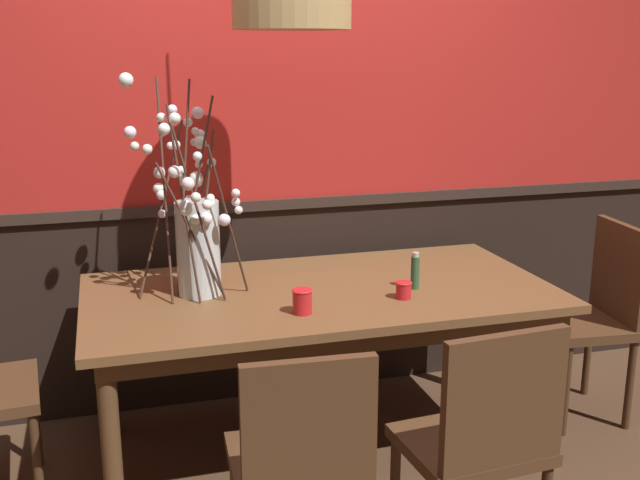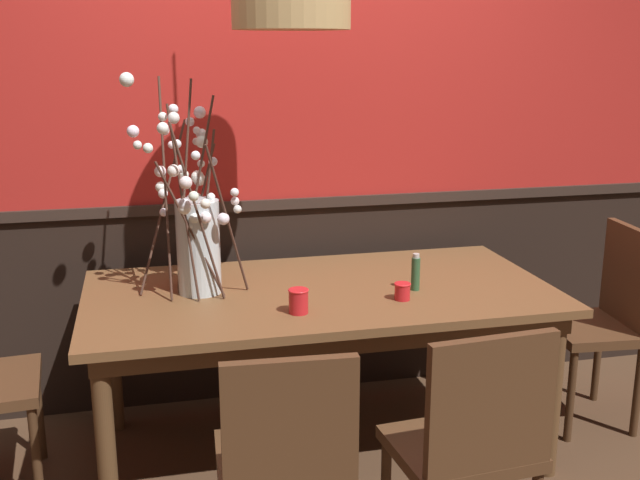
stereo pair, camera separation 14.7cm
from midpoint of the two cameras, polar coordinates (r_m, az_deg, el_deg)
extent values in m
plane|color=#4C3321|center=(3.49, -1.26, -15.48)|extent=(24.00, 24.00, 0.00)
cube|color=black|center=(3.89, -3.85, -4.41)|extent=(5.29, 0.12, 0.97)
cube|color=#31241E|center=(3.74, -3.95, 2.89)|extent=(5.29, 0.14, 0.05)
cube|color=#B2231E|center=(3.68, -4.22, 16.17)|extent=(5.29, 0.12, 1.76)
cube|color=brown|center=(3.19, -1.33, -4.00)|extent=(1.94, 0.99, 0.04)
cube|color=brown|center=(3.20, -1.32, -4.98)|extent=(1.83, 0.88, 0.08)
cylinder|color=brown|center=(2.87, -16.91, -14.98)|extent=(0.07, 0.07, 0.71)
cylinder|color=brown|center=(3.31, 15.80, -10.82)|extent=(0.07, 0.07, 0.71)
cylinder|color=brown|center=(3.61, -16.83, -8.75)|extent=(0.07, 0.07, 0.71)
cylinder|color=brown|center=(3.96, 9.64, -6.19)|extent=(0.07, 0.07, 0.71)
cube|color=#4C301C|center=(4.11, 0.01, -3.83)|extent=(0.48, 0.44, 0.04)
cube|color=#4C301C|center=(4.21, -0.48, 0.11)|extent=(0.43, 0.07, 0.45)
cylinder|color=#412917|center=(4.07, 3.22, -7.57)|extent=(0.04, 0.04, 0.43)
cylinder|color=#412917|center=(4.00, -2.29, -7.99)|extent=(0.04, 0.04, 0.43)
cylinder|color=#412917|center=(4.38, 2.09, -5.93)|extent=(0.04, 0.04, 0.43)
cylinder|color=#412917|center=(4.31, -3.02, -6.28)|extent=(0.04, 0.04, 0.43)
cube|color=#4C301C|center=(2.64, 9.63, -14.96)|extent=(0.47, 0.42, 0.04)
cube|color=#4C301C|center=(2.40, 11.97, -11.77)|extent=(0.42, 0.07, 0.43)
cylinder|color=#412917|center=(2.97, 11.17, -16.78)|extent=(0.04, 0.04, 0.43)
cube|color=#4C301C|center=(3.78, 18.04, -6.04)|extent=(0.42, 0.46, 0.04)
cube|color=#4C301C|center=(3.79, 20.59, -2.23)|extent=(0.07, 0.41, 0.46)
cylinder|color=#412917|center=(3.65, 16.90, -10.81)|extent=(0.04, 0.04, 0.44)
cylinder|color=#412917|center=(3.95, 14.42, -8.66)|extent=(0.04, 0.04, 0.44)
cylinder|color=#412917|center=(3.81, 21.25, -10.13)|extent=(0.04, 0.04, 0.44)
cylinder|color=#412917|center=(4.09, 18.52, -8.14)|extent=(0.04, 0.04, 0.44)
cube|color=#4C301C|center=(2.48, -3.56, -16.59)|extent=(0.44, 0.46, 0.04)
cube|color=#4C301C|center=(2.19, -2.80, -14.04)|extent=(0.39, 0.06, 0.42)
cylinder|color=#412917|center=(3.51, -21.82, -12.43)|extent=(0.04, 0.04, 0.43)
cylinder|color=#412917|center=(3.16, -21.81, -15.48)|extent=(0.04, 0.04, 0.43)
cube|color=#4C301C|center=(3.99, -8.63, -4.55)|extent=(0.44, 0.42, 0.04)
cube|color=#4C301C|center=(4.08, -9.24, -0.19)|extent=(0.40, 0.06, 0.49)
cylinder|color=#412917|center=(3.95, -5.44, -8.33)|extent=(0.04, 0.04, 0.43)
cylinder|color=#412917|center=(3.89, -10.66, -8.89)|extent=(0.04, 0.04, 0.43)
cylinder|color=#412917|center=(4.26, -6.54, -6.63)|extent=(0.04, 0.04, 0.43)
cylinder|color=#412917|center=(4.20, -11.37, -7.12)|extent=(0.04, 0.04, 0.43)
cylinder|color=silver|center=(3.11, -10.50, -0.64)|extent=(0.18, 0.18, 0.39)
cylinder|color=silver|center=(3.15, -10.38, -3.22)|extent=(0.16, 0.16, 0.08)
cylinder|color=#472D23|center=(3.18, -13.17, 2.39)|extent=(0.23, 0.24, 0.69)
sphere|color=white|center=(3.20, -15.41, 7.82)|extent=(0.05, 0.05, 0.05)
sphere|color=white|center=(3.20, -13.36, 3.79)|extent=(0.05, 0.05, 0.05)
sphere|color=white|center=(3.15, -13.11, 1.92)|extent=(0.03, 0.03, 0.03)
sphere|color=white|center=(3.20, -15.08, 6.83)|extent=(0.04, 0.04, 0.04)
sphere|color=white|center=(3.16, -13.18, 3.31)|extent=(0.04, 0.04, 0.04)
cylinder|color=#472D23|center=(3.19, -10.65, 1.76)|extent=(0.17, 0.04, 0.60)
sphere|color=white|center=(3.19, -11.16, 3.03)|extent=(0.03, 0.03, 0.03)
sphere|color=white|center=(3.22, -10.42, 5.61)|extent=(0.03, 0.03, 0.03)
sphere|color=white|center=(3.22, -10.75, 2.97)|extent=(0.05, 0.05, 0.05)
sphere|color=white|center=(3.18, -10.78, 7.24)|extent=(0.03, 0.03, 0.03)
sphere|color=white|center=(3.20, -10.38, 2.45)|extent=(0.04, 0.04, 0.04)
sphere|color=white|center=(3.22, -10.55, 4.43)|extent=(0.05, 0.05, 0.05)
cylinder|color=#472D23|center=(3.00, -11.61, 2.58)|extent=(0.10, 0.12, 0.77)
sphere|color=white|center=(2.91, -12.34, 8.92)|extent=(0.04, 0.04, 0.04)
sphere|color=white|center=(2.99, -11.84, 5.18)|extent=(0.03, 0.03, 0.03)
sphere|color=white|center=(2.88, -13.12, 8.14)|extent=(0.05, 0.05, 0.05)
sphere|color=white|center=(2.95, -12.34, 5.04)|extent=(0.05, 0.05, 0.05)
cylinder|color=#472D23|center=(3.07, -12.98, 3.72)|extent=(0.01, 0.25, 0.87)
sphere|color=white|center=(3.08, -13.37, 4.95)|extent=(0.05, 0.05, 0.05)
sphere|color=white|center=(2.99, -15.81, 11.51)|extent=(0.06, 0.06, 0.06)
sphere|color=white|center=(3.03, -14.25, 6.64)|extent=(0.04, 0.04, 0.04)
cylinder|color=#472D23|center=(3.14, -10.75, 3.38)|extent=(0.18, 0.10, 0.80)
sphere|color=white|center=(3.15, -11.26, 8.68)|extent=(0.04, 0.04, 0.04)
sphere|color=white|center=(3.15, -10.39, 7.80)|extent=(0.05, 0.05, 0.05)
sphere|color=white|center=(3.17, -10.53, 9.39)|extent=(0.05, 0.05, 0.05)
sphere|color=white|center=(3.14, -10.73, 8.06)|extent=(0.03, 0.03, 0.03)
sphere|color=white|center=(3.15, -10.65, 4.62)|extent=(0.05, 0.05, 0.05)
cylinder|color=#472D23|center=(3.10, -11.57, 3.81)|extent=(0.11, 0.14, 0.86)
sphere|color=white|center=(3.08, -12.16, 7.02)|extent=(0.04, 0.04, 0.04)
sphere|color=white|center=(3.10, -13.23, 8.97)|extent=(0.04, 0.04, 0.04)
sphere|color=white|center=(3.07, -12.45, 9.55)|extent=(0.04, 0.04, 0.04)
sphere|color=white|center=(3.08, -12.56, 6.94)|extent=(0.03, 0.03, 0.03)
sphere|color=white|center=(3.11, -13.10, 7.99)|extent=(0.04, 0.04, 0.04)
sphere|color=white|center=(3.13, -11.64, 4.75)|extent=(0.04, 0.04, 0.04)
cylinder|color=#472D23|center=(3.13, -9.99, 2.15)|extent=(0.10, 0.04, 0.66)
sphere|color=white|center=(3.13, -10.35, 7.23)|extent=(0.05, 0.05, 0.05)
sphere|color=white|center=(3.10, -9.60, 3.14)|extent=(0.03, 0.03, 0.03)
sphere|color=white|center=(3.14, -9.50, 5.79)|extent=(0.04, 0.04, 0.04)
sphere|color=white|center=(3.15, -10.42, 2.62)|extent=(0.04, 0.04, 0.04)
sphere|color=white|center=(3.12, -10.19, 2.61)|extent=(0.05, 0.05, 0.05)
cylinder|color=#472D23|center=(3.01, -11.04, 0.58)|extent=(0.25, 0.01, 0.56)
sphere|color=white|center=(2.88, -10.79, 3.17)|extent=(0.04, 0.04, 0.04)
sphere|color=white|center=(2.85, -11.38, 4.17)|extent=(0.05, 0.05, 0.05)
sphere|color=white|center=(3.01, -11.03, 0.90)|extent=(0.03, 0.03, 0.03)
sphere|color=white|center=(2.93, -11.49, 2.25)|extent=(0.05, 0.05, 0.05)
sphere|color=white|center=(3.00, -10.77, 1.53)|extent=(0.04, 0.04, 0.04)
sphere|color=white|center=(2.93, -11.49, 2.51)|extent=(0.05, 0.05, 0.05)
cylinder|color=#472D23|center=(3.00, -8.29, 1.36)|extent=(0.18, 0.17, 0.63)
sphere|color=white|center=(2.99, -7.76, 2.85)|extent=(0.03, 0.03, 0.03)
sphere|color=white|center=(2.99, -8.62, 1.50)|extent=(0.05, 0.05, 0.05)
sphere|color=white|center=(2.97, -7.78, 3.52)|extent=(0.03, 0.03, 0.03)
sphere|color=white|center=(2.98, -7.56, 2.24)|extent=(0.03, 0.03, 0.03)
cylinder|color=#472D23|center=(2.95, -10.52, 1.88)|extent=(0.19, 0.03, 0.71)
sphere|color=white|center=(2.91, -9.93, 2.61)|extent=(0.04, 0.04, 0.04)
sphere|color=white|center=(2.99, -9.95, 1.57)|extent=(0.05, 0.05, 0.05)
sphere|color=white|center=(2.87, -10.68, 6.21)|extent=(0.04, 0.04, 0.04)
cylinder|color=red|center=(3.06, 4.94, -3.79)|extent=(0.06, 0.06, 0.07)
torus|color=red|center=(3.05, 4.95, -3.24)|extent=(0.07, 0.07, 0.01)
cylinder|color=silver|center=(3.06, 4.93, -3.98)|extent=(0.04, 0.04, 0.04)
cylinder|color=red|center=(2.88, -2.81, -4.65)|extent=(0.07, 0.07, 0.10)
torus|color=red|center=(2.87, -2.82, -3.83)|extent=(0.08, 0.08, 0.01)
cylinder|color=silver|center=(2.89, -2.81, -4.92)|extent=(0.05, 0.05, 0.05)
cylinder|color=#2D5633|center=(3.18, 5.85, -2.47)|extent=(0.04, 0.04, 0.14)
cylinder|color=beige|center=(3.16, 5.89, -1.11)|extent=(0.03, 0.03, 0.02)
sphere|color=#F9EAB7|center=(2.99, -3.64, 17.51)|extent=(0.14, 0.14, 0.14)
camera|label=1|loc=(0.07, -91.35, -0.35)|focal=42.50mm
camera|label=2|loc=(0.07, 88.65, 0.35)|focal=42.50mm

